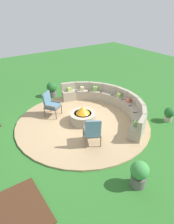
# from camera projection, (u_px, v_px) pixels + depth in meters

# --- Properties ---
(ground_plane) EXTENTS (24.00, 24.00, 0.00)m
(ground_plane) POSITION_uv_depth(u_px,v_px,m) (83.00, 123.00, 8.24)
(ground_plane) COLOR #2D6B28
(patio_circle) EXTENTS (5.25, 5.25, 0.06)m
(patio_circle) POSITION_uv_depth(u_px,v_px,m) (83.00, 123.00, 8.23)
(patio_circle) COLOR tan
(patio_circle) RESTS_ON ground_plane
(mulch_bed_right) EXTENTS (1.55, 1.32, 0.04)m
(mulch_bed_right) POSITION_uv_depth(u_px,v_px,m) (17.00, 211.00, 4.85)
(mulch_bed_right) COLOR #472B19
(mulch_bed_right) RESTS_ON ground_plane
(fire_pit) EXTENTS (1.05, 1.05, 0.69)m
(fire_pit) POSITION_uv_depth(u_px,v_px,m) (83.00, 116.00, 8.08)
(fire_pit) COLOR #9E937F
(fire_pit) RESTS_ON patio_circle
(curved_stone_bench) EXTENTS (4.62, 2.19, 0.81)m
(curved_stone_bench) POSITION_uv_depth(u_px,v_px,m) (111.00, 103.00, 8.96)
(curved_stone_bench) COLOR #9E937F
(curved_stone_bench) RESTS_ON patio_circle
(lounge_chair_front_left) EXTENTS (0.77, 0.76, 1.02)m
(lounge_chair_front_left) POSITION_uv_depth(u_px,v_px,m) (51.00, 104.00, 8.43)
(lounge_chair_front_left) COLOR brown
(lounge_chair_front_left) RESTS_ON patio_circle
(lounge_chair_front_right) EXTENTS (0.77, 0.76, 1.01)m
(lounge_chair_front_right) POSITION_uv_depth(u_px,v_px,m) (92.00, 131.00, 6.73)
(lounge_chair_front_right) COLOR brown
(lounge_chair_front_right) RESTS_ON patio_circle
(potted_plant_0) EXTENTS (0.41, 0.41, 0.60)m
(potted_plant_0) POSITION_uv_depth(u_px,v_px,m) (169.00, 114.00, 8.23)
(potted_plant_0) COLOR #A89E8E
(potted_plant_0) RESTS_ON ground_plane
(potted_plant_1) EXTENTS (0.50, 0.50, 0.75)m
(potted_plant_1) POSITION_uv_depth(u_px,v_px,m) (52.00, 89.00, 10.26)
(potted_plant_1) COLOR #605B56
(potted_plant_1) RESTS_ON ground_plane
(potted_plant_2) EXTENTS (0.49, 0.49, 0.78)m
(potted_plant_2) POSITION_uv_depth(u_px,v_px,m) (139.00, 173.00, 5.35)
(potted_plant_2) COLOR #605B56
(potted_plant_2) RESTS_ON ground_plane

